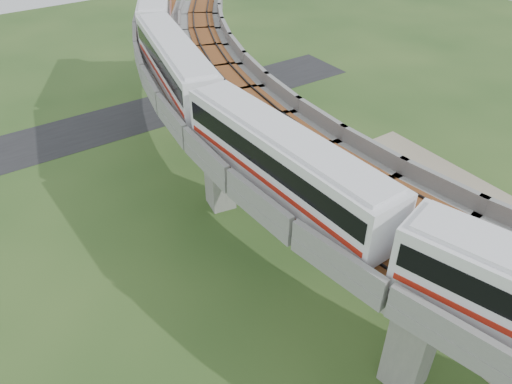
# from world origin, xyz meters

# --- Properties ---
(ground) EXTENTS (160.00, 160.00, 0.00)m
(ground) POSITION_xyz_m (0.00, 0.00, 0.00)
(ground) COLOR #29491D
(ground) RESTS_ON ground
(dirt_lot) EXTENTS (18.00, 26.00, 0.04)m
(dirt_lot) POSITION_xyz_m (14.00, -2.00, 0.02)
(dirt_lot) COLOR gray
(dirt_lot) RESTS_ON ground
(asphalt_road) EXTENTS (60.00, 8.00, 0.03)m
(asphalt_road) POSITION_xyz_m (0.00, 30.00, 0.01)
(asphalt_road) COLOR #232326
(asphalt_road) RESTS_ON ground
(viaduct) EXTENTS (19.58, 73.98, 11.40)m
(viaduct) POSITION_xyz_m (3.84, 0.00, 9.05)
(viaduct) COLOR #99968E
(viaduct) RESTS_ON ground
(metro_train) EXTENTS (12.83, 61.14, 3.64)m
(metro_train) POSITION_xyz_m (0.53, 4.62, 12.31)
(metro_train) COLOR white
(metro_train) RESTS_ON ground
(fence) EXTENTS (3.87, 38.73, 1.50)m
(fence) POSITION_xyz_m (9.75, 0.00, 0.75)
(fence) COLOR #2D382D
(fence) RESTS_ON ground
(tree_0) EXTENTS (2.91, 2.91, 3.34)m
(tree_0) POSITION_xyz_m (11.09, 22.46, 2.10)
(tree_0) COLOR #382314
(tree_0) RESTS_ON ground
(tree_1) EXTENTS (1.82, 1.82, 2.54)m
(tree_1) POSITION_xyz_m (9.77, 18.73, 1.76)
(tree_1) COLOR #382314
(tree_1) RESTS_ON ground
(tree_2) EXTENTS (2.08, 2.08, 2.63)m
(tree_2) POSITION_xyz_m (7.86, 12.79, 1.74)
(tree_2) COLOR #382314
(tree_2) RESTS_ON ground
(tree_3) EXTENTS (3.12, 3.12, 3.36)m
(tree_3) POSITION_xyz_m (6.62, 3.73, 2.03)
(tree_3) COLOR #382314
(tree_3) RESTS_ON ground
(tree_4) EXTENTS (1.97, 1.97, 3.15)m
(tree_4) POSITION_xyz_m (7.17, -2.31, 2.30)
(tree_4) COLOR #382314
(tree_4) RESTS_ON ground
(tree_5) EXTENTS (2.75, 2.75, 3.54)m
(tree_5) POSITION_xyz_m (6.36, -7.99, 2.36)
(tree_5) COLOR #382314
(tree_5) RESTS_ON ground
(car_red) EXTENTS (3.52, 1.81, 1.11)m
(car_red) POSITION_xyz_m (17.69, -5.69, 0.59)
(car_red) COLOR maroon
(car_red) RESTS_ON dirt_lot
(car_dark) EXTENTS (4.44, 2.94, 1.20)m
(car_dark) POSITION_xyz_m (15.59, 6.51, 0.64)
(car_dark) COLOR black
(car_dark) RESTS_ON dirt_lot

